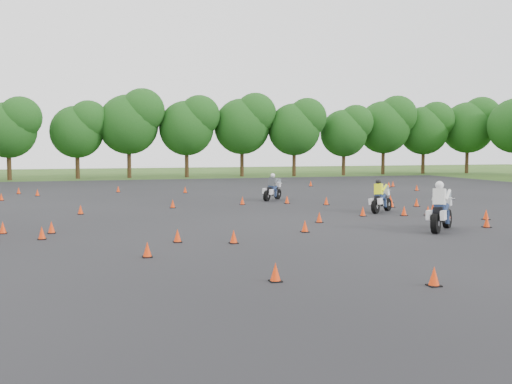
% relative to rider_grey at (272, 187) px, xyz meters
% --- Properties ---
extents(ground, '(140.00, 140.00, 0.00)m').
position_rel_rider_grey_xyz_m(ground, '(-3.37, -11.92, -0.85)').
color(ground, '#2D5119').
rests_on(ground, ground).
extents(asphalt_pad, '(62.00, 62.00, 0.00)m').
position_rel_rider_grey_xyz_m(asphalt_pad, '(-3.37, -5.92, -0.85)').
color(asphalt_pad, black).
rests_on(asphalt_pad, ground).
extents(treeline, '(87.06, 32.22, 10.12)m').
position_rel_rider_grey_xyz_m(treeline, '(0.55, 23.32, 3.71)').
color(treeline, '#184513').
rests_on(treeline, ground).
extents(traffic_cones, '(36.18, 33.50, 0.45)m').
position_rel_rider_grey_xyz_m(traffic_cones, '(-2.38, -6.95, -0.62)').
color(traffic_cones, '#EB3609').
rests_on(traffic_cones, asphalt_pad).
extents(rider_grey, '(2.02, 2.05, 1.70)m').
position_rel_rider_grey_xyz_m(rider_grey, '(0.00, 0.00, 0.00)').
color(rider_grey, '#3D4145').
rests_on(rider_grey, ground).
extents(rider_yellow, '(2.16, 1.92, 1.72)m').
position_rel_rider_grey_xyz_m(rider_yellow, '(3.40, -7.83, 0.01)').
color(rider_yellow, '#EBFB16').
rests_on(rider_yellow, ground).
extents(rider_white, '(2.45, 2.31, 1.99)m').
position_rel_rider_grey_xyz_m(rider_white, '(2.51, -14.30, 0.15)').
color(rider_white, silver).
rests_on(rider_white, ground).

